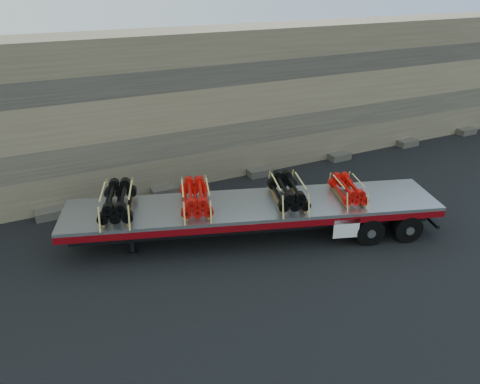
{
  "coord_description": "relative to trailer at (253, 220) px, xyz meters",
  "views": [
    {
      "loc": [
        -8.64,
        -14.37,
        9.33
      ],
      "look_at": [
        -1.39,
        0.11,
        1.71
      ],
      "focal_mm": 35.0,
      "sensor_mm": 36.0,
      "label": 1
    }
  ],
  "objects": [
    {
      "name": "ground",
      "position": [
        1.12,
        0.46,
        -0.71
      ],
      "size": [
        120.0,
        120.0,
        0.0
      ],
      "primitive_type": "plane",
      "color": "black",
      "rests_on": "ground"
    },
    {
      "name": "rock_wall",
      "position": [
        1.12,
        6.96,
        2.79
      ],
      "size": [
        44.0,
        3.0,
        7.0
      ],
      "primitive_type": "cube",
      "color": "#7A6B54",
      "rests_on": "ground"
    },
    {
      "name": "trailer",
      "position": [
        0.0,
        0.0,
        0.0
      ],
      "size": [
        14.24,
        7.04,
        1.41
      ],
      "primitive_type": null,
      "rotation": [
        0.0,
        0.0,
        -0.32
      ],
      "color": "#A7A9AE",
      "rests_on": "ground"
    },
    {
      "name": "bundle_front",
      "position": [
        -4.7,
        1.57,
        1.13
      ],
      "size": [
        1.89,
        2.64,
        0.85
      ],
      "primitive_type": null,
      "rotation": [
        0.0,
        0.0,
        -0.32
      ],
      "color": "black",
      "rests_on": "trailer"
    },
    {
      "name": "bundle_midfront",
      "position": [
        -2.05,
        0.68,
        1.1
      ],
      "size": [
        1.77,
        2.48,
        0.8
      ],
      "primitive_type": null,
      "rotation": [
        0.0,
        0.0,
        -0.32
      ],
      "color": "red",
      "rests_on": "trailer"
    },
    {
      "name": "bundle_midrear",
      "position": [
        1.26,
        -0.42,
        1.11
      ],
      "size": [
        1.82,
        2.55,
        0.82
      ],
      "primitive_type": null,
      "rotation": [
        0.0,
        0.0,
        -0.32
      ],
      "color": "black",
      "rests_on": "trailer"
    },
    {
      "name": "bundle_rear",
      "position": [
        3.51,
        -1.17,
        1.05
      ],
      "size": [
        1.52,
        2.13,
        0.68
      ],
      "primitive_type": null,
      "rotation": [
        0.0,
        0.0,
        -0.32
      ],
      "color": "red",
      "rests_on": "trailer"
    }
  ]
}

